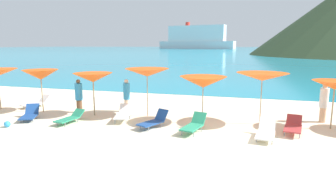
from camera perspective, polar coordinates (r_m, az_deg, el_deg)
The scene contains 21 objects.
ground_plane at distance 20.50m, azimuth 13.81°, elevation -0.56°, with size 50.00×100.00×0.30m, color beige.
ocean_water at distance 239.24m, azimuth 15.89°, elevation 8.77°, with size 650.00×440.00×0.02m, color teal.
umbrella_1 at distance 16.07m, azimuth -24.21°, elevation 3.63°, with size 1.92×1.92×2.23m.
umbrella_2 at distance 14.41m, azimuth -14.84°, elevation 3.29°, with size 1.90×1.90×2.13m.
umbrella_3 at distance 13.77m, azimuth -4.22°, elevation 4.42°, with size 2.23×2.23×2.37m.
umbrella_4 at distance 12.60m, azimuth 7.07°, elevation 2.50°, with size 2.21×2.21×2.12m.
umbrella_5 at distance 13.00m, azimuth 18.40°, elevation 3.39°, with size 2.35×2.35×2.30m.
umbrella_6 at distance 13.50m, azimuth 30.50°, elevation 1.62°, with size 1.86×1.86×2.04m.
lounge_chair_0 at distance 14.93m, azimuth -26.00°, elevation -3.56°, with size 1.17×1.53×0.65m.
lounge_chair_1 at distance 17.80m, azimuth -24.93°, elevation -1.46°, with size 1.00×1.67×0.60m.
lounge_chair_4 at distance 13.39m, azimuth -8.99°, elevation -3.88°, with size 0.90×1.62×0.68m.
lounge_chair_5 at distance 12.45m, azimuth 23.85°, elevation -5.79°, with size 0.89×1.71×0.60m.
lounge_chair_6 at distance 11.41m, azimuth 19.07°, elevation -7.07°, with size 0.82×1.65×0.66m.
lounge_chair_8 at distance 13.62m, azimuth -19.07°, elevation -4.42°, with size 0.73×1.57×0.50m.
lounge_chair_10 at distance 11.55m, azimuth 5.22°, elevation -6.02°, with size 0.90×1.60×0.70m.
lounge_chair_12 at distance 12.18m, azimuth -2.86°, elevation -5.27°, with size 1.12×1.56×0.70m.
beachgoer_0 at distance 15.04m, azimuth -8.31°, elevation -0.01°, with size 0.34×0.34×1.73m.
beachgoer_1 at distance 15.39m, azimuth -17.47°, elevation -0.15°, with size 0.38×0.38×1.74m.
beachgoer_2 at distance 14.64m, azimuth 28.81°, elevation -1.33°, with size 0.37×0.37×1.79m.
beach_ball at distance 14.04m, azimuth -29.58°, elevation -5.20°, with size 0.27×0.27×0.27m, color #3399D8.
cruise_ship at distance 246.64m, azimuth 5.71°, elevation 11.13°, with size 66.07×21.44×22.39m.
Camera 1 is at (0.64, -10.16, 3.50)m, focal length 30.35 mm.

